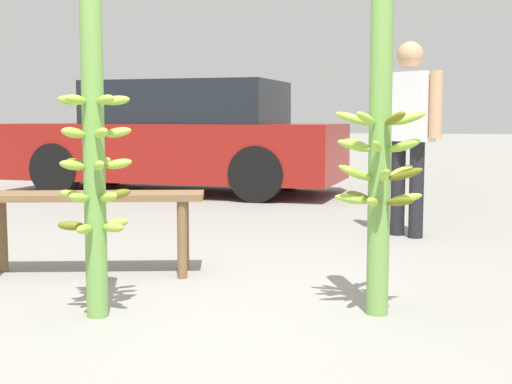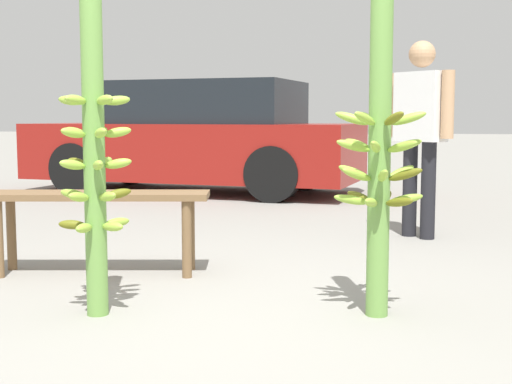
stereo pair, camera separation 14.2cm
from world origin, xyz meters
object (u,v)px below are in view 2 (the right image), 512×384
object	(u,v)px
market_bench	(96,206)
parked_car	(197,139)
banana_stalk_left	(94,161)
vendor_person	(421,122)
banana_stalk_center	(379,159)

from	to	relation	value
market_bench	parked_car	world-z (taller)	parked_car
banana_stalk_left	vendor_person	size ratio (longest dim) A/B	0.98
banana_stalk_center	vendor_person	xyz separation A→B (m)	(0.18, 2.42, 0.16)
vendor_person	banana_stalk_left	bearing A→B (deg)	-80.05
banana_stalk_left	banana_stalk_center	world-z (taller)	banana_stalk_center
banana_stalk_left	vendor_person	distance (m)	3.14
banana_stalk_center	market_bench	bearing A→B (deg)	162.45
banana_stalk_left	banana_stalk_center	distance (m)	1.40
banana_stalk_center	market_bench	size ratio (longest dim) A/B	1.08
market_bench	parked_car	distance (m)	4.91
parked_car	banana_stalk_center	bearing A→B (deg)	-147.71
banana_stalk_center	parked_car	size ratio (longest dim) A/B	0.35
banana_stalk_center	parked_car	xyz separation A→B (m)	(-2.68, 5.39, -0.09)
banana_stalk_center	market_bench	distance (m)	1.90
banana_stalk_center	parked_car	distance (m)	6.02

